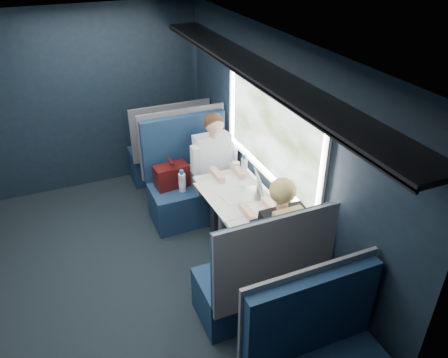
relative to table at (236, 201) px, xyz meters
name	(u,v)px	position (x,y,z in m)	size (l,w,h in m)	color
ground	(142,278)	(-1.03, 0.00, -0.67)	(2.80, 4.20, 0.01)	black
room_shell	(127,146)	(-1.01, 0.00, 0.81)	(3.00, 4.40, 2.40)	black
table	(236,201)	(0.00, 0.00, 0.00)	(0.62, 1.00, 0.74)	#54565E
seat_bay_near	(190,184)	(-0.20, 0.87, -0.24)	(1.04, 0.62, 1.26)	#0C1E39
seat_bay_far	(258,281)	(-0.18, -0.87, -0.25)	(1.04, 0.62, 1.26)	#0C1E39
seat_row_front	(169,152)	(-0.18, 1.80, -0.25)	(1.04, 0.51, 1.16)	#0C1E39
man	(216,164)	(0.07, 0.70, 0.06)	(0.53, 0.56, 1.32)	black
woman	(277,234)	(0.07, -0.71, 0.06)	(0.53, 0.56, 1.32)	black
papers	(232,195)	(-0.05, 0.00, 0.08)	(0.52, 0.75, 0.01)	white
laptop	(254,189)	(0.17, -0.06, 0.14)	(0.28, 0.33, 0.21)	silver
bottle_small	(244,166)	(0.24, 0.33, 0.18)	(0.07, 0.07, 0.23)	silver
cup	(236,167)	(0.20, 0.44, 0.13)	(0.08, 0.08, 0.10)	white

